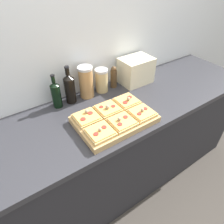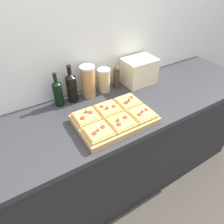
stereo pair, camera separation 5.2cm
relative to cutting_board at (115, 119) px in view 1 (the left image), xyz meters
name	(u,v)px [view 1 (the left image)]	position (x,y,z in m)	size (l,w,h in m)	color
ground_plane	(128,210)	(0.02, -0.19, -0.92)	(12.00, 12.00, 0.00)	#3D3833
wall_back	(78,46)	(0.02, 0.48, 0.33)	(6.00, 0.06, 2.50)	silver
kitchen_counter	(107,153)	(0.02, 0.13, -0.47)	(2.63, 0.67, 0.90)	#232328
cutting_board	(115,119)	(0.00, 0.00, 0.00)	(0.50, 0.34, 0.04)	tan
pizza_slice_back_left	(87,117)	(-0.16, 0.08, 0.03)	(0.15, 0.15, 0.05)	tan
pizza_slice_back_center	(108,109)	(0.00, 0.08, 0.03)	(0.15, 0.15, 0.06)	tan
pizza_slice_back_right	(127,101)	(0.16, 0.08, 0.03)	(0.15, 0.15, 0.05)	tan
pizza_slice_front_left	(100,132)	(-0.16, -0.08, 0.03)	(0.15, 0.15, 0.05)	tan
pizza_slice_front_center	(122,122)	(0.00, -0.08, 0.03)	(0.15, 0.15, 0.05)	tan
pizza_slice_front_right	(142,113)	(0.16, -0.08, 0.03)	(0.15, 0.15, 0.05)	tan
olive_oil_bottle	(56,94)	(-0.24, 0.37, 0.08)	(0.06, 0.06, 0.25)	black
wine_bottle	(70,88)	(-0.13, 0.37, 0.10)	(0.08, 0.08, 0.28)	black
grain_jar_tall	(86,82)	(0.00, 0.37, 0.10)	(0.11, 0.11, 0.24)	#AD7F4C
grain_jar_short	(102,80)	(0.13, 0.37, 0.07)	(0.10, 0.10, 0.19)	tan
pepper_mill	(114,77)	(0.25, 0.37, 0.07)	(0.05, 0.05, 0.18)	#47331E
toaster_oven	(136,70)	(0.44, 0.33, 0.09)	(0.28, 0.19, 0.21)	beige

